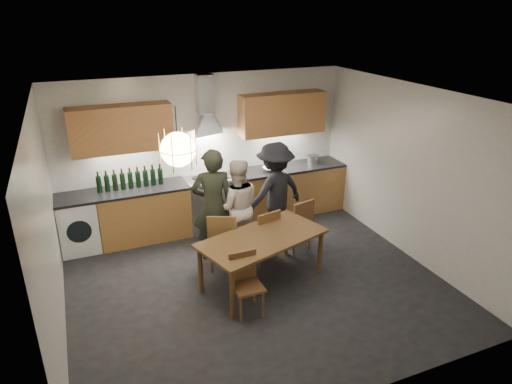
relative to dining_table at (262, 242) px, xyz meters
name	(u,v)px	position (x,y,z in m)	size (l,w,h in m)	color
ground	(256,282)	(-0.08, 0.04, -0.64)	(5.00, 5.00, 0.00)	black
room_shell	(256,168)	(-0.08, 0.04, 1.06)	(5.02, 4.52, 2.61)	white
counter_run	(214,202)	(-0.06, 1.99, -0.19)	(5.00, 0.62, 0.90)	tan
range_stove	(213,203)	(-0.08, 1.99, -0.20)	(0.90, 0.60, 0.92)	silver
wall_fixtures	(207,120)	(-0.08, 2.11, 1.23)	(4.30, 0.54, 1.10)	tan
pendant_lamp	(178,149)	(-1.08, -0.06, 1.46)	(0.43, 0.43, 0.70)	black
dining_table	(262,242)	(0.00, 0.00, 0.00)	(1.90, 1.33, 0.73)	brown
chair_back_left	(223,238)	(-0.39, 0.53, -0.12)	(0.54, 0.54, 0.91)	brown
chair_back_mid	(265,233)	(0.26, 0.49, -0.15)	(0.46, 0.46, 0.86)	brown
chair_back_right	(299,222)	(0.90, 0.63, -0.15)	(0.47, 0.47, 0.87)	brown
chair_front	(245,279)	(-0.44, -0.48, -0.18)	(0.37, 0.37, 0.81)	brown
person_left	(213,205)	(-0.39, 0.96, 0.23)	(0.63, 0.42, 1.74)	black
person_mid	(237,207)	(0.00, 1.00, 0.12)	(0.74, 0.57, 1.52)	beige
person_right	(275,192)	(0.72, 1.16, 0.18)	(1.07, 0.61, 1.65)	black
mixing_bowl	(270,169)	(0.98, 1.93, 0.29)	(0.26, 0.26, 0.06)	silver
stock_pot	(313,160)	(1.88, 2.00, 0.33)	(0.21, 0.21, 0.14)	silver
wine_bottles	(130,178)	(-1.41, 2.05, 0.43)	(1.04, 0.08, 0.34)	black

